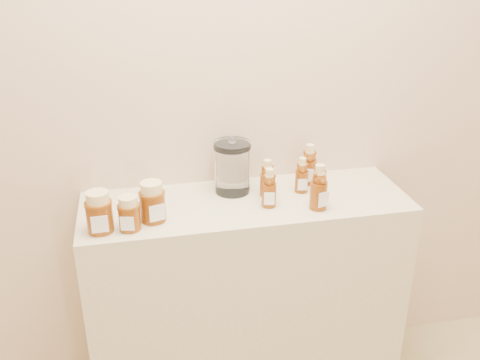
{
  "coord_description": "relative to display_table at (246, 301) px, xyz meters",
  "views": [
    {
      "loc": [
        -0.39,
        -0.15,
        1.78
      ],
      "look_at": [
        -0.03,
        1.52,
        1.0
      ],
      "focal_mm": 40.0,
      "sensor_mm": 36.0,
      "label": 1
    }
  ],
  "objects": [
    {
      "name": "bear_bottle_front_right",
      "position": [
        0.23,
        -0.11,
        0.54
      ],
      "size": [
        0.08,
        0.08,
        0.19
      ],
      "primitive_type": null,
      "rotation": [
        0.0,
        0.0,
        0.29
      ],
      "color": "#642A07",
      "rests_on": "display_table"
    },
    {
      "name": "display_table",
      "position": [
        0.0,
        0.0,
        0.0
      ],
      "size": [
        1.2,
        0.4,
        0.9
      ],
      "primitive_type": "cube",
      "color": "#C0B38C",
      "rests_on": "ground"
    },
    {
      "name": "glass_canister",
      "position": [
        -0.03,
        0.09,
        0.56
      ],
      "size": [
        0.17,
        0.17,
        0.22
      ],
      "primitive_type": null,
      "rotation": [
        0.0,
        0.0,
        -0.2
      ],
      "color": "white",
      "rests_on": "display_table"
    },
    {
      "name": "honey_jar_back",
      "position": [
        -0.34,
        -0.08,
        0.52
      ],
      "size": [
        0.11,
        0.11,
        0.14
      ],
      "primitive_type": null,
      "rotation": [
        0.0,
        0.0,
        0.27
      ],
      "color": "#642A07",
      "rests_on": "display_table"
    },
    {
      "name": "honey_jar_front",
      "position": [
        -0.52,
        -0.12,
        0.52
      ],
      "size": [
        0.09,
        0.09,
        0.14
      ],
      "primitive_type": null,
      "rotation": [
        0.0,
        0.0,
        0.02
      ],
      "color": "#642A07",
      "rests_on": "display_table"
    },
    {
      "name": "bear_bottle_back_right",
      "position": [
        0.27,
        0.1,
        0.54
      ],
      "size": [
        0.08,
        0.08,
        0.18
      ],
      "primitive_type": null,
      "rotation": [
        0.0,
        0.0,
        -0.39
      ],
      "color": "#642A07",
      "rests_on": "display_table"
    },
    {
      "name": "honey_jar_left",
      "position": [
        -0.42,
        -0.12,
        0.51
      ],
      "size": [
        0.09,
        0.09,
        0.12
      ],
      "primitive_type": null,
      "rotation": [
        0.0,
        0.0,
        -0.23
      ],
      "color": "#642A07",
      "rests_on": "display_table"
    },
    {
      "name": "bear_bottle_back_mid",
      "position": [
        0.22,
        0.04,
        0.53
      ],
      "size": [
        0.06,
        0.06,
        0.15
      ],
      "primitive_type": null,
      "rotation": [
        0.0,
        0.0,
        -0.17
      ],
      "color": "#642A07",
      "rests_on": "display_table"
    },
    {
      "name": "bear_bottle_front_left",
      "position": [
        0.07,
        -0.05,
        0.53
      ],
      "size": [
        0.07,
        0.07,
        0.16
      ],
      "primitive_type": null,
      "rotation": [
        0.0,
        0.0,
        -0.22
      ],
      "color": "#642A07",
      "rests_on": "display_table"
    },
    {
      "name": "bear_bottle_back_left",
      "position": [
        0.08,
        0.03,
        0.53
      ],
      "size": [
        0.06,
        0.06,
        0.16
      ],
      "primitive_type": null,
      "rotation": [
        0.0,
        0.0,
        0.05
      ],
      "color": "#642A07",
      "rests_on": "display_table"
    },
    {
      "name": "wall_back",
      "position": [
        0.0,
        0.2,
        0.9
      ],
      "size": [
        3.5,
        0.02,
        2.7
      ],
      "primitive_type": "cube",
      "color": "#C9AC88",
      "rests_on": "ground"
    }
  ]
}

